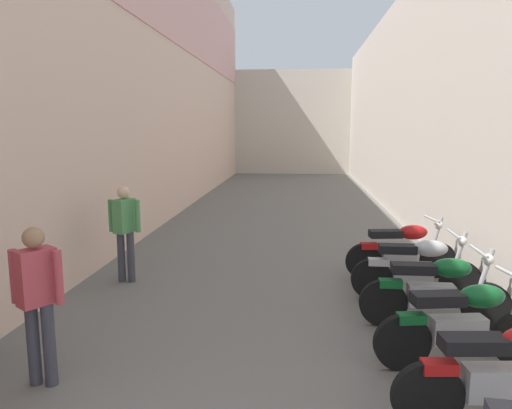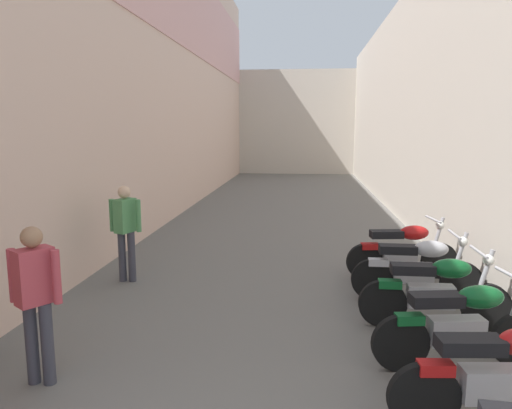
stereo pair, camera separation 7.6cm
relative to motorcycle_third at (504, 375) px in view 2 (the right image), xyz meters
The scene contains 11 objects.
ground_plane 7.91m from the motorcycle_third, 105.73° to the left, with size 41.16×41.16×0.00m, color #66635E.
building_left 11.64m from the motorcycle_third, 119.51° to the left, with size 0.45×25.16×8.58m.
building_right 9.99m from the motorcycle_third, 83.22° to the left, with size 0.45×25.16×6.06m.
building_far_end 23.39m from the motorcycle_third, 95.27° to the left, with size 9.16×2.00×5.53m, color beige.
motorcycle_third is the anchor object (origin of this frame).
motorcycle_fourth 1.04m from the motorcycle_third, 90.00° to the left, with size 1.84×0.58×1.04m.
motorcycle_fifth 2.06m from the motorcycle_third, 90.00° to the left, with size 1.85×0.58×1.04m.
motorcycle_sixth 3.02m from the motorcycle_third, 90.00° to the left, with size 1.85×0.58×1.04m.
motorcycle_seventh 4.06m from the motorcycle_third, 90.00° to the left, with size 1.84×0.58×1.04m.
pedestrian_mid_alley 4.20m from the motorcycle_third, behind, with size 0.52×0.39×1.57m.
pedestrian_further_down 5.69m from the motorcycle_third, 142.21° to the left, with size 0.52×0.39×1.57m.
Camera 2 is at (0.51, -0.80, 2.48)m, focal length 33.52 mm.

